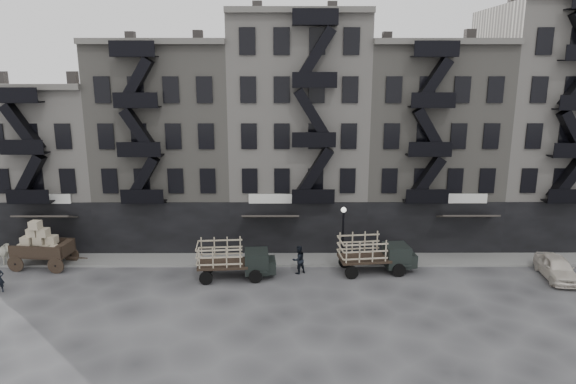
{
  "coord_description": "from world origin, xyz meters",
  "views": [
    {
      "loc": [
        -0.91,
        -30.86,
        13.5
      ],
      "look_at": [
        -0.77,
        4.0,
        5.01
      ],
      "focal_mm": 32.0,
      "sensor_mm": 36.0,
      "label": 1
    }
  ],
  "objects_px": {
    "car_east": "(557,268)",
    "pedestrian_mid": "(299,260)",
    "stake_truck_east": "(375,251)",
    "wagon": "(40,241)",
    "stake_truck_west": "(234,257)"
  },
  "relations": [
    {
      "from": "stake_truck_west",
      "to": "wagon",
      "type": "bearing_deg",
      "value": 167.22
    },
    {
      "from": "wagon",
      "to": "stake_truck_west",
      "type": "bearing_deg",
      "value": -2.03
    },
    {
      "from": "stake_truck_east",
      "to": "car_east",
      "type": "relative_size",
      "value": 1.22
    },
    {
      "from": "car_east",
      "to": "pedestrian_mid",
      "type": "height_order",
      "value": "pedestrian_mid"
    },
    {
      "from": "car_east",
      "to": "stake_truck_west",
      "type": "bearing_deg",
      "value": -174.09
    },
    {
      "from": "wagon",
      "to": "stake_truck_east",
      "type": "relative_size",
      "value": 0.79
    },
    {
      "from": "stake_truck_west",
      "to": "pedestrian_mid",
      "type": "xyz_separation_m",
      "value": [
        4.27,
        0.76,
        -0.48
      ]
    },
    {
      "from": "pedestrian_mid",
      "to": "stake_truck_east",
      "type": "bearing_deg",
      "value": 150.68
    },
    {
      "from": "car_east",
      "to": "pedestrian_mid",
      "type": "xyz_separation_m",
      "value": [
        -16.89,
        0.92,
        0.22
      ]
    },
    {
      "from": "wagon",
      "to": "car_east",
      "type": "bearing_deg",
      "value": 2.67
    },
    {
      "from": "stake_truck_west",
      "to": "pedestrian_mid",
      "type": "height_order",
      "value": "stake_truck_west"
    },
    {
      "from": "car_east",
      "to": "pedestrian_mid",
      "type": "bearing_deg",
      "value": -176.77
    },
    {
      "from": "stake_truck_east",
      "to": "pedestrian_mid",
      "type": "xyz_separation_m",
      "value": [
        -5.12,
        -0.2,
        -0.51
      ]
    },
    {
      "from": "stake_truck_west",
      "to": "stake_truck_east",
      "type": "relative_size",
      "value": 0.97
    },
    {
      "from": "wagon",
      "to": "stake_truck_east",
      "type": "bearing_deg",
      "value": 3.68
    }
  ]
}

